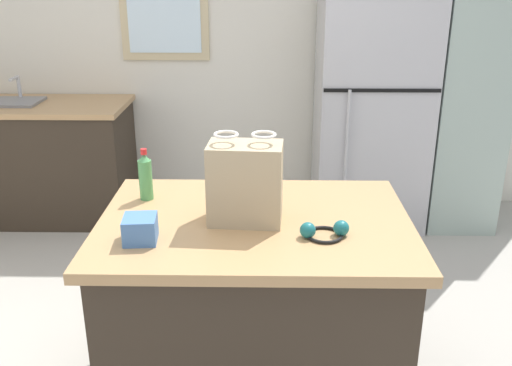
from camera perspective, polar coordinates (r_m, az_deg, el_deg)
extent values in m
cube|color=silver|center=(4.63, -1.45, 14.01)|extent=(5.17, 0.10, 2.66)
cube|color=#CCB78C|center=(4.63, -9.12, 15.76)|extent=(0.68, 0.04, 0.60)
cube|color=white|center=(4.61, -9.16, 15.73)|extent=(0.56, 0.02, 0.48)
cube|color=#33281E|center=(2.65, -0.11, -12.80)|extent=(1.24, 0.87, 0.83)
cube|color=tan|center=(2.43, -0.12, -4.13)|extent=(1.32, 0.95, 0.05)
cube|color=#B7B7BC|center=(4.37, 11.47, 7.23)|extent=(0.81, 0.67, 1.77)
cube|color=black|center=(4.00, 12.52, 9.03)|extent=(0.79, 0.01, 0.02)
cylinder|color=#B7B7BC|center=(4.04, 9.05, 3.65)|extent=(0.02, 0.02, 0.80)
cube|color=#9EB2A8|center=(4.52, 20.17, 8.37)|extent=(0.51, 0.64, 2.01)
cube|color=#33281E|center=(4.75, -20.19, 1.84)|extent=(1.27, 0.65, 0.88)
cube|color=tan|center=(4.64, -20.90, 7.22)|extent=(1.31, 0.69, 0.04)
cube|color=slate|center=(4.72, -23.02, 6.76)|extent=(0.40, 0.32, 0.14)
cylinder|color=#B7B7BC|center=(4.81, -22.61, 8.80)|extent=(0.03, 0.03, 0.18)
cylinder|color=#B7B7BC|center=(4.73, -23.07, 9.61)|extent=(0.02, 0.14, 0.02)
cube|color=tan|center=(2.34, -1.08, -0.04)|extent=(0.31, 0.21, 0.34)
torus|color=white|center=(2.28, -3.02, 4.87)|extent=(0.11, 0.11, 0.01)
torus|color=white|center=(2.28, 0.79, 4.86)|extent=(0.11, 0.11, 0.01)
cube|color=#4775B7|center=(2.26, -11.51, -4.54)|extent=(0.14, 0.14, 0.10)
cylinder|color=#4C9956|center=(2.64, -10.98, 0.31)|extent=(0.06, 0.06, 0.19)
cone|color=#4C9956|center=(2.61, -11.14, 2.53)|extent=(0.06, 0.06, 0.03)
cylinder|color=red|center=(2.60, -11.19, 3.11)|extent=(0.03, 0.03, 0.02)
torus|color=black|center=(2.29, 6.85, -5.17)|extent=(0.17, 0.17, 0.01)
sphere|color=#19666B|center=(2.26, 5.20, -4.72)|extent=(0.06, 0.06, 0.06)
sphere|color=#19666B|center=(2.29, 8.53, -4.49)|extent=(0.06, 0.06, 0.06)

